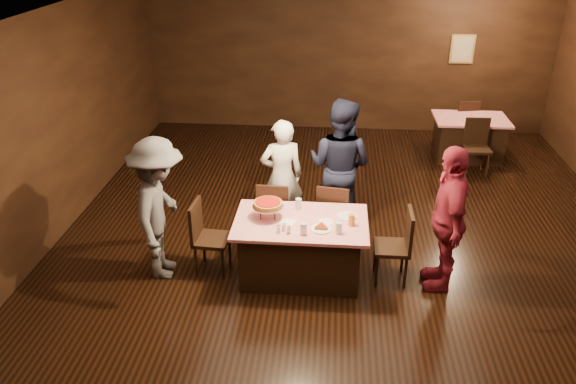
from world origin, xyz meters
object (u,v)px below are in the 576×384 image
object	(u,v)px
chair_back_far	(463,122)
diner_grey_knit	(160,209)
diner_navy_hoodie	(340,166)
diner_red_shirt	(447,219)
glass_back	(298,204)
pizza_stand	(268,204)
main_table	(301,248)
chair_end_left	(212,238)
plate_empty	(347,216)
diner_white_jacket	(282,176)
glass_amber	(352,220)
glass_front_left	(304,229)
chair_far_left	(275,211)
back_table	(468,138)
chair_far_right	(334,214)
chair_back_near	(477,148)
chair_end_right	(392,246)
glass_front_right	(339,228)

from	to	relation	value
chair_back_far	diner_grey_knit	world-z (taller)	diner_grey_knit
diner_navy_hoodie	diner_red_shirt	world-z (taller)	diner_navy_hoodie
diner_grey_knit	glass_back	distance (m)	1.69
pizza_stand	diner_red_shirt	bearing A→B (deg)	-2.40
main_table	glass_back	distance (m)	0.55
chair_end_left	plate_empty	size ratio (longest dim) A/B	3.80
chair_back_far	diner_white_jacket	size ratio (longest dim) A/B	0.58
diner_grey_knit	glass_amber	size ratio (longest dim) A/B	12.83
diner_white_jacket	diner_grey_knit	distance (m)	1.83
chair_end_left	glass_amber	distance (m)	1.74
glass_front_left	glass_amber	size ratio (longest dim) A/B	1.00
diner_red_shirt	plate_empty	distance (m)	1.17
chair_far_left	diner_grey_knit	world-z (taller)	diner_grey_knit
back_table	glass_amber	distance (m)	4.65
chair_end_left	glass_front_left	xyz separation A→B (m)	(1.15, -0.30, 0.37)
chair_end_left	plate_empty	distance (m)	1.68
chair_far_right	glass_front_left	xyz separation A→B (m)	(-0.35, -1.05, 0.37)
diner_grey_knit	glass_back	world-z (taller)	diner_grey_knit
diner_white_jacket	glass_front_left	distance (m)	1.50
chair_back_far	diner_grey_knit	distance (m)	6.53
chair_far_left	glass_front_left	size ratio (longest dim) A/B	6.79
pizza_stand	chair_end_left	bearing A→B (deg)	-175.91
chair_back_near	chair_end_left	bearing A→B (deg)	-141.67
chair_far_left	pizza_stand	world-z (taller)	pizza_stand
plate_empty	chair_far_left	bearing A→B (deg)	147.72
chair_end_right	plate_empty	distance (m)	0.65
back_table	glass_front_right	bearing A→B (deg)	-118.97
main_table	chair_back_far	bearing A→B (deg)	58.65
chair_end_left	chair_back_near	world-z (taller)	same
plate_empty	glass_front_left	bearing A→B (deg)	-138.01
diner_white_jacket	glass_front_left	xyz separation A→B (m)	(0.39, -1.45, 0.02)
diner_red_shirt	glass_back	distance (m)	1.79
chair_far_right	glass_amber	bearing A→B (deg)	113.17
back_table	glass_back	distance (m)	4.71
diner_grey_knit	glass_front_right	world-z (taller)	diner_grey_knit
chair_far_left	glass_front_right	xyz separation A→B (m)	(0.85, -1.00, 0.37)
glass_front_left	glass_back	bearing A→B (deg)	99.46
chair_far_left	chair_back_far	world-z (taller)	same
diner_white_jacket	diner_red_shirt	distance (m)	2.36
chair_back_near	diner_red_shirt	size ratio (longest dim) A/B	0.53
chair_end_right	diner_grey_knit	bearing A→B (deg)	-88.41
main_table	glass_back	bearing A→B (deg)	99.46
chair_back_far	back_table	bearing A→B (deg)	78.64
chair_far_right	pizza_stand	size ratio (longest dim) A/B	2.50
back_table	chair_back_near	distance (m)	0.71
chair_back_near	glass_back	size ratio (longest dim) A/B	6.79
diner_white_jacket	plate_empty	size ratio (longest dim) A/B	6.54
chair_back_near	pizza_stand	world-z (taller)	pizza_stand
diner_white_jacket	diner_navy_hoodie	bearing A→B (deg)	171.55
chair_back_far	diner_red_shirt	xyz separation A→B (m)	(-1.11, -4.66, 0.43)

